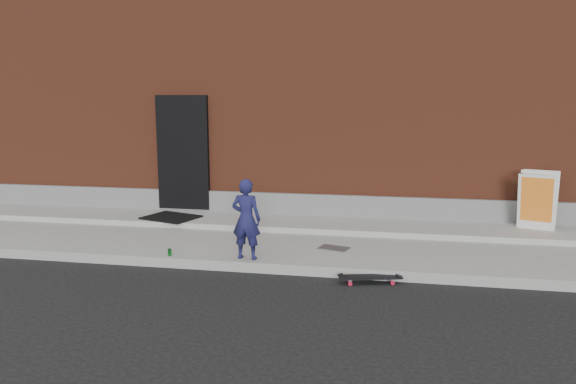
% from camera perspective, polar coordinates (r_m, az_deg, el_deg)
% --- Properties ---
extents(ground, '(80.00, 80.00, 0.00)m').
position_cam_1_polar(ground, '(8.07, -0.52, -8.41)').
color(ground, black).
rests_on(ground, ground).
extents(sidewalk, '(20.00, 3.00, 0.15)m').
position_cam_1_polar(sidewalk, '(9.46, 1.26, -5.18)').
color(sidewalk, gray).
rests_on(sidewalk, ground).
extents(apron, '(20.00, 1.20, 0.10)m').
position_cam_1_polar(apron, '(10.29, 2.10, -3.23)').
color(apron, gray).
rests_on(apron, sidewalk).
extents(building, '(20.00, 8.10, 5.00)m').
position_cam_1_polar(building, '(14.58, 4.93, 9.69)').
color(building, brown).
rests_on(building, ground).
extents(child, '(0.45, 0.31, 1.19)m').
position_cam_1_polar(child, '(8.18, -4.27, -2.76)').
color(child, '#181944').
rests_on(child, sidewalk).
extents(skateboard, '(0.86, 0.41, 0.09)m').
position_cam_1_polar(skateboard, '(7.79, 8.34, -8.59)').
color(skateboard, red).
rests_on(skateboard, ground).
extents(pizza_sign, '(0.79, 0.86, 1.00)m').
position_cam_1_polar(pizza_sign, '(10.53, 24.04, -0.73)').
color(pizza_sign, silver).
rests_on(pizza_sign, apron).
extents(soda_can, '(0.07, 0.07, 0.11)m').
position_cam_1_polar(soda_can, '(8.61, -11.92, -6.03)').
color(soda_can, '#187C29').
rests_on(soda_can, sidewalk).
extents(doormat, '(1.12, 1.01, 0.03)m').
position_cam_1_polar(doormat, '(10.75, -11.79, -2.53)').
color(doormat, black).
rests_on(doormat, apron).
extents(utility_plate, '(0.52, 0.41, 0.01)m').
position_cam_1_polar(utility_plate, '(8.86, 4.68, -5.70)').
color(utility_plate, '#56565B').
rests_on(utility_plate, sidewalk).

